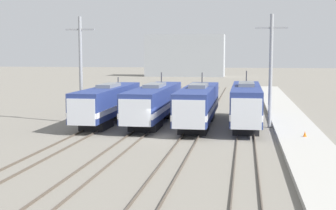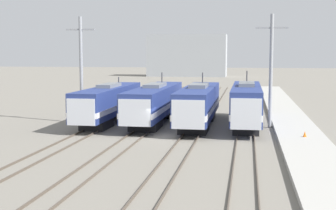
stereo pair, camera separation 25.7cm
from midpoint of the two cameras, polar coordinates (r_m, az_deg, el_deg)
ground_plane at (r=40.44m, az=-0.82°, el=-3.94°), size 400.00×400.00×0.00m
rail_pair_far_left at (r=42.23m, az=-10.33°, el=-3.50°), size 1.51×120.00×0.15m
rail_pair_center_left at (r=40.90m, az=-4.08°, el=-3.73°), size 1.51×120.00×0.15m
rail_pair_center_right at (r=40.08m, az=2.51°, el=-3.92°), size 1.51×120.00×0.15m
rail_pair_far_right at (r=39.81m, az=9.28°, el=-4.07°), size 1.51×120.00×0.15m
locomotive_far_left at (r=48.81m, az=-7.51°, el=0.26°), size 2.81×17.02×4.56m
locomotive_center_left at (r=48.48m, az=-1.88°, el=0.27°), size 3.12×18.26×5.07m
locomotive_center_right at (r=46.58m, az=3.53°, el=0.08°), size 3.04×17.25×5.14m
locomotive_far_right at (r=46.41m, az=9.34°, el=0.09°), size 2.78×16.40×5.37m
catenary_tower_left at (r=48.92m, az=-10.74°, el=4.45°), size 3.05×0.34×10.92m
catenary_tower_right at (r=46.02m, az=12.26°, el=4.31°), size 3.05×0.34×10.92m
platform at (r=40.07m, az=15.89°, el=-4.01°), size 4.00×120.00×0.37m
traffic_cone at (r=40.13m, az=16.17°, el=-3.40°), size 0.30×0.30×0.45m
depot_building at (r=148.37m, az=2.07°, el=6.05°), size 24.53×9.60×13.08m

